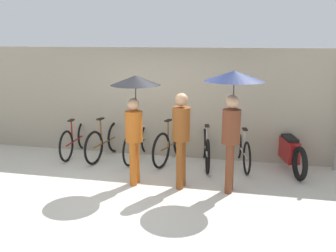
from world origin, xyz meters
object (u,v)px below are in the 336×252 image
(motorcycle, at_px, (289,151))
(parked_bicycle_2, at_px, (139,142))
(parked_bicycle_0, at_px, (76,139))
(parked_bicycle_3, at_px, (172,144))
(parked_bicycle_4, at_px, (206,148))
(pedestrian_center, at_px, (181,133))
(pedestrian_trailing, at_px, (233,97))
(parked_bicycle_1, at_px, (105,141))
(parked_bicycle_5, at_px, (242,150))
(pedestrian_leading, at_px, (135,102))

(motorcycle, bearing_deg, parked_bicycle_2, 77.67)
(parked_bicycle_0, relative_size, parked_bicycle_3, 1.00)
(parked_bicycle_2, relative_size, parked_bicycle_4, 0.99)
(parked_bicycle_2, distance_m, motorcycle, 3.27)
(parked_bicycle_0, height_order, pedestrian_center, pedestrian_center)
(parked_bicycle_2, relative_size, motorcycle, 0.89)
(parked_bicycle_0, bearing_deg, pedestrian_center, -119.93)
(parked_bicycle_3, height_order, parked_bicycle_4, parked_bicycle_3)
(parked_bicycle_0, height_order, motorcycle, parked_bicycle_0)
(parked_bicycle_4, xyz_separation_m, pedestrian_trailing, (0.59, -1.26, 1.32))
(pedestrian_trailing, bearing_deg, parked_bicycle_1, 160.93)
(pedestrian_center, height_order, pedestrian_trailing, pedestrian_trailing)
(parked_bicycle_4, xyz_separation_m, pedestrian_center, (-0.29, -1.35, 0.66))
(parked_bicycle_5, relative_size, pedestrian_trailing, 0.78)
(parked_bicycle_4, bearing_deg, parked_bicycle_2, 75.40)
(parked_bicycle_1, relative_size, pedestrian_trailing, 0.80)
(parked_bicycle_3, distance_m, motorcycle, 2.50)
(pedestrian_leading, xyz_separation_m, pedestrian_trailing, (1.77, 0.03, 0.14))
(parked_bicycle_0, height_order, parked_bicycle_3, parked_bicycle_3)
(pedestrian_leading, bearing_deg, pedestrian_trailing, 2.41)
(parked_bicycle_0, xyz_separation_m, pedestrian_center, (2.79, -1.41, 0.66))
(parked_bicycle_2, height_order, pedestrian_trailing, pedestrian_trailing)
(parked_bicycle_3, relative_size, parked_bicycle_4, 0.98)
(parked_bicycle_4, height_order, parked_bicycle_5, parked_bicycle_4)
(parked_bicycle_4, xyz_separation_m, pedestrian_leading, (-1.17, -1.29, 1.18))
(pedestrian_leading, bearing_deg, parked_bicycle_0, 146.30)
(parked_bicycle_3, bearing_deg, parked_bicycle_2, 101.77)
(parked_bicycle_2, distance_m, parked_bicycle_3, 0.77)
(parked_bicycle_2, bearing_deg, parked_bicycle_1, 102.79)
(parked_bicycle_0, relative_size, motorcycle, 0.87)
(parked_bicycle_1, xyz_separation_m, parked_bicycle_3, (1.54, 0.07, 0.01))
(parked_bicycle_4, distance_m, pedestrian_center, 1.53)
(parked_bicycle_0, distance_m, pedestrian_center, 3.19)
(pedestrian_center, height_order, motorcycle, pedestrian_center)
(parked_bicycle_2, xyz_separation_m, pedestrian_trailing, (2.13, -1.36, 1.32))
(parked_bicycle_5, bearing_deg, parked_bicycle_1, 80.04)
(parked_bicycle_0, distance_m, parked_bicycle_2, 1.54)
(parked_bicycle_1, bearing_deg, parked_bicycle_5, -80.13)
(parked_bicycle_2, bearing_deg, pedestrian_center, -134.42)
(parked_bicycle_1, bearing_deg, parked_bicycle_3, -79.43)
(parked_bicycle_1, bearing_deg, parked_bicycle_0, 92.93)
(parked_bicycle_4, bearing_deg, pedestrian_trailing, -165.46)
(parked_bicycle_4, height_order, pedestrian_trailing, pedestrian_trailing)
(parked_bicycle_2, xyz_separation_m, pedestrian_leading, (0.37, -1.39, 1.18))
(parked_bicycle_0, xyz_separation_m, parked_bicycle_1, (0.77, -0.07, 0.02))
(parked_bicycle_5, xyz_separation_m, pedestrian_trailing, (-0.17, -1.37, 1.34))
(pedestrian_center, bearing_deg, parked_bicycle_5, 58.41)
(pedestrian_leading, bearing_deg, parked_bicycle_3, 74.98)
(parked_bicycle_1, height_order, parked_bicycle_2, parked_bicycle_1)
(pedestrian_center, bearing_deg, motorcycle, 40.85)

